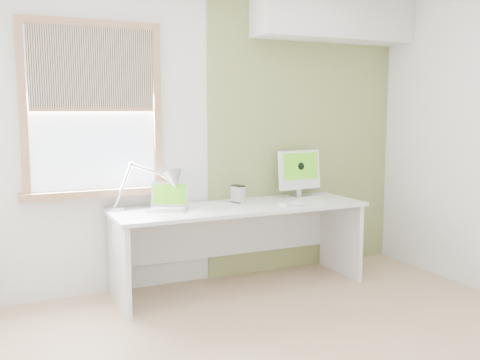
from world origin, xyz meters
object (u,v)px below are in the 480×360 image
desk (237,226)px  desk_lamp (163,184)px  imac (299,171)px  laptop (168,203)px  external_drive (238,194)px

desk → desk_lamp: desk_lamp is taller
desk → imac: size_ratio=4.86×
desk_lamp → imac: imac is taller
laptop → imac: 1.34m
desk → desk_lamp: bearing=172.5°
desk_lamp → laptop: desk_lamp is taller
desk → external_drive: external_drive is taller
desk → imac: imac is taller
desk → external_drive: 0.29m
laptop → imac: size_ratio=0.87×
laptop → desk_lamp: bearing=113.0°
laptop → imac: imac is taller
desk → imac: (0.71, 0.14, 0.44)m
desk_lamp → imac: 1.35m
external_drive → imac: bearing=4.6°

